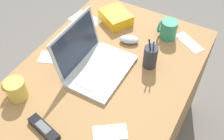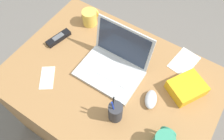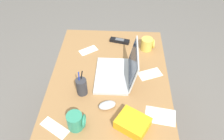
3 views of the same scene
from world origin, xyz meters
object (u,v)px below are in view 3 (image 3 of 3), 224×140
object	(u,v)px
coffee_mug_white	(76,121)
cordless_phone	(120,41)
pen_holder	(82,87)
laptop	(119,72)
computer_mouse	(107,105)
coffee_mug_tall	(147,44)
snack_bag	(133,123)

from	to	relation	value
coffee_mug_white	cordless_phone	bearing A→B (deg)	164.40
cordless_phone	pen_holder	size ratio (longest dim) A/B	0.91
laptop	cordless_phone	size ratio (longest dim) A/B	2.07
computer_mouse	cordless_phone	distance (m)	0.64
pen_holder	coffee_mug_tall	bearing A→B (deg)	136.69
coffee_mug_tall	snack_bag	xyz separation A→B (m)	(0.68, -0.12, -0.02)
computer_mouse	coffee_mug_white	world-z (taller)	coffee_mug_white
laptop	coffee_mug_white	world-z (taller)	laptop
coffee_mug_white	coffee_mug_tall	size ratio (longest dim) A/B	1.04
coffee_mug_white	pen_holder	world-z (taller)	pen_holder
pen_holder	computer_mouse	bearing A→B (deg)	57.86
computer_mouse	pen_holder	size ratio (longest dim) A/B	0.59
cordless_phone	pen_holder	distance (m)	0.58
pen_holder	snack_bag	bearing A→B (deg)	54.09
computer_mouse	laptop	bearing A→B (deg)	147.85
computer_mouse	coffee_mug_white	distance (m)	0.22
laptop	pen_holder	bearing A→B (deg)	-55.46
snack_bag	coffee_mug_tall	bearing A→B (deg)	170.07
laptop	coffee_mug_tall	xyz separation A→B (m)	(-0.30, 0.21, 0.00)
coffee_mug_tall	cordless_phone	xyz separation A→B (m)	(-0.08, -0.21, -0.04)
laptop	coffee_mug_tall	size ratio (longest dim) A/B	3.35
coffee_mug_tall	cordless_phone	bearing A→B (deg)	-110.66
computer_mouse	coffee_mug_tall	bearing A→B (deg)	135.19
coffee_mug_white	snack_bag	distance (m)	0.31
coffee_mug_tall	pen_holder	world-z (taller)	pen_holder
computer_mouse	coffee_mug_white	xyz separation A→B (m)	(0.14, -0.16, 0.03)
computer_mouse	coffee_mug_white	size ratio (longest dim) A/B	1.00
snack_bag	laptop	bearing A→B (deg)	-166.85
coffee_mug_white	cordless_phone	distance (m)	0.81
computer_mouse	cordless_phone	size ratio (longest dim) A/B	0.64
coffee_mug_white	pen_holder	bearing A→B (deg)	-179.14
laptop	snack_bag	distance (m)	0.39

